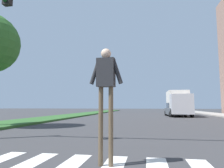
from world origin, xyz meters
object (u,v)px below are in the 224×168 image
Objects in this scene: traffic_light_gantry at (8,13)px; pedestrian_performer at (106,86)px; truck_box_delivery at (178,103)px; sedan_midblock at (175,110)px.

traffic_light_gantry is 4.05× the size of pedestrian_performer.
truck_box_delivery is (4.61, 21.65, -0.03)m from pedestrian_performer.
truck_box_delivery reaches higher than pedestrian_performer.
pedestrian_performer is 22.13m from truck_box_delivery.
traffic_light_gantry reaches higher than sedan_midblock.
truck_box_delivery is at bearing 77.98° from pedestrian_performer.
pedestrian_performer is at bearing -100.81° from sedan_midblock.
sedan_midblock is 0.99m from truck_box_delivery.
traffic_light_gantry is 5.00m from pedestrian_performer.
pedestrian_performer is 0.40× the size of truck_box_delivery.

